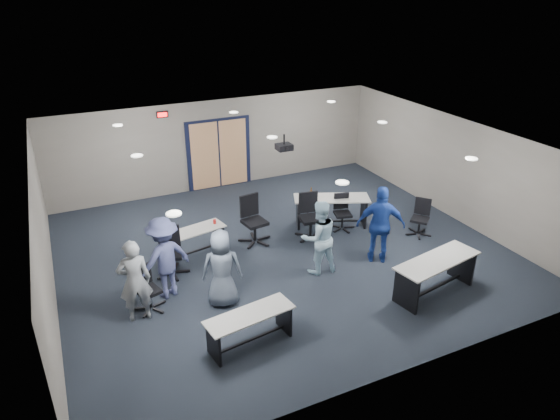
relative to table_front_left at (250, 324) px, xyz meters
name	(u,v)px	position (x,y,z in m)	size (l,w,h in m)	color
floor	(281,250)	(1.93, 2.79, -0.44)	(10.00, 10.00, 0.00)	black
back_wall	(218,144)	(1.93, 7.29, 0.91)	(10.00, 0.04, 2.70)	slate
front_wall	(406,306)	(1.93, -1.71, 0.91)	(10.00, 0.04, 2.70)	slate
left_wall	(43,244)	(-3.07, 2.79, 0.91)	(0.04, 9.00, 2.70)	slate
right_wall	(451,167)	(6.93, 2.79, 0.91)	(0.04, 9.00, 2.70)	slate
ceiling	(282,142)	(1.93, 2.79, 2.26)	(10.00, 9.00, 0.04)	white
double_door	(219,154)	(1.93, 7.26, 0.61)	(2.00, 0.07, 2.20)	black
exit_sign	(162,115)	(0.33, 7.24, 2.01)	(0.32, 0.07, 0.18)	black
ceiling_projector	(284,147)	(2.23, 3.29, 1.96)	(0.35, 0.32, 0.37)	black
ceiling_can_lights	(277,140)	(1.93, 3.04, 2.23)	(6.24, 5.74, 0.02)	white
table_front_left	(250,324)	(0.00, 0.00, 0.00)	(1.66, 0.76, 0.65)	#B8B6AE
table_front_right	(436,270)	(4.02, -0.13, 0.10)	(2.04, 1.00, 0.79)	#B8B6AE
table_back_left	(192,238)	(-0.05, 3.48, 0.00)	(1.67, 0.84, 0.75)	#B8B6AE
table_back_right	(331,206)	(3.68, 3.49, 0.10)	(2.03, 1.34, 1.07)	#B8B6AE
chair_back_a	(170,253)	(-0.69, 2.88, 0.10)	(0.68, 0.68, 1.08)	black
chair_back_b	(255,220)	(1.51, 3.44, 0.15)	(0.75, 0.75, 1.20)	black
chair_back_c	(311,217)	(2.86, 3.07, 0.13)	(0.72, 0.72, 1.15)	black
chair_back_d	(343,213)	(3.83, 3.15, 0.02)	(0.59, 0.59, 0.93)	black
chair_loose_left	(148,290)	(-1.40, 1.78, 0.02)	(0.58, 0.58, 0.92)	black
chair_loose_right	(420,218)	(5.42, 2.06, 0.02)	(0.59, 0.59, 0.94)	black
person_gray	(135,281)	(-1.65, 1.59, 0.40)	(0.61, 0.40, 1.68)	gray
person_plaid	(222,268)	(-0.02, 1.37, 0.36)	(0.79, 0.51, 1.62)	slate
person_lightblue	(319,237)	(2.27, 1.63, 0.40)	(0.82, 0.64, 1.69)	#B9E0F5
person_navy	(381,225)	(3.75, 1.45, 0.47)	(1.07, 0.45, 1.83)	navy
person_back	(164,258)	(-0.97, 2.13, 0.43)	(1.13, 0.65, 1.75)	#464D7F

